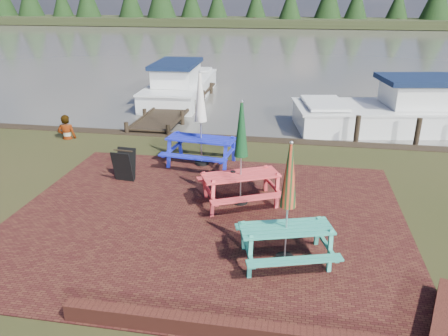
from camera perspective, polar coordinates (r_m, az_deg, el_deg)
ground at (r=9.28m, az=-3.61°, el=-9.50°), size 120.00×120.00×0.00m
paving at (r=10.12m, az=-2.31°, el=-6.55°), size 9.00×7.50×0.02m
brick_wall at (r=7.05m, az=9.78°, el=-20.04°), size 6.21×1.79×0.30m
water at (r=44.99m, az=7.62°, el=15.56°), size 120.00×60.00×0.02m
far_treeline at (r=73.73m, az=8.91°, el=20.46°), size 120.00×10.00×8.10m
picnic_table_teal at (r=8.30m, az=8.18°, el=-7.02°), size 2.11×1.98×2.41m
picnic_table_red at (r=10.45m, az=2.20°, el=-0.22°), size 2.36×2.26×2.56m
picnic_table_blue at (r=12.89m, az=-3.02°, el=4.49°), size 2.21×2.02×2.78m
chalkboard at (r=12.24m, az=-12.89°, el=0.39°), size 0.56×0.56×0.88m
jetty at (r=20.28m, az=-6.00°, el=8.34°), size 1.76×9.08×1.00m
boat_jetty at (r=22.49m, az=-5.70°, el=10.56°), size 2.86×7.53×2.15m
boat_near at (r=18.60m, az=22.93°, el=6.64°), size 8.74×4.29×2.27m
person at (r=16.31m, az=-20.14°, el=6.49°), size 0.70×0.54×1.73m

